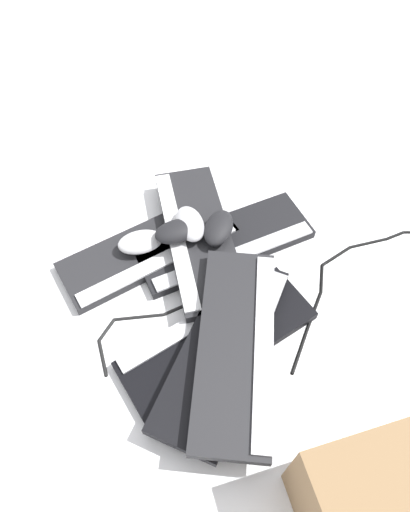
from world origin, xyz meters
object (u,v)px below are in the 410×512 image
keyboard_1 (217,338)px  mouse_0 (190,224)px  keyboard_2 (225,243)px  mouse_2 (141,242)px  keyboard_5 (198,236)px  mouse_3 (177,231)px  cardboard_box (398,495)px  keyboard_0 (150,250)px  keyboard_3 (224,347)px  mouse_1 (219,228)px  keyboard_4 (237,344)px

keyboard_1 → mouse_0: mouse_0 is taller
keyboard_1 → keyboard_2: 0.26m
keyboard_1 → mouse_2: bearing=-48.8°
keyboard_5 → keyboard_2: bearing=-174.6°
keyboard_2 → keyboard_5: keyboard_5 is taller
mouse_2 → mouse_3: bearing=170.6°
keyboard_2 → cardboard_box: (-0.30, 0.56, 0.09)m
keyboard_1 → mouse_3: bearing=-65.9°
keyboard_0 → keyboard_5: bearing=-167.6°
mouse_3 → mouse_0: bearing=17.0°
keyboard_3 → mouse_1: 0.29m
keyboard_3 → mouse_0: (0.09, -0.29, 0.04)m
keyboard_2 → mouse_0: bearing=-1.7°
keyboard_4 → mouse_1: bearing=-80.3°
keyboard_1 → keyboard_0: bearing=-52.1°
mouse_0 → mouse_2: size_ratio=1.00×
keyboard_5 → mouse_3: (0.05, 0.02, 0.04)m
keyboard_5 → mouse_2: size_ratio=4.22×
keyboard_2 → mouse_1: size_ratio=4.17×
keyboard_1 → keyboard_2: (-0.01, -0.26, 0.00)m
cardboard_box → keyboard_0: bearing=-47.5°
keyboard_4 → keyboard_5: keyboard_4 is taller
keyboard_0 → cardboard_box: 0.72m
keyboard_1 → keyboard_4: size_ratio=0.99×
keyboard_5 → mouse_3: mouse_3 is taller
keyboard_3 → mouse_2: bearing=-50.4°
keyboard_0 → mouse_3: bearing=-171.4°
keyboard_1 → keyboard_2: same height
keyboard_4 → mouse_3: (0.15, -0.28, 0.01)m
keyboard_4 → cardboard_box: size_ratio=1.46×
mouse_2 → mouse_3: 0.10m
keyboard_3 → mouse_3: bearing=-65.6°
keyboard_3 → mouse_0: 0.31m
mouse_2 → keyboard_1: bearing=112.2°
keyboard_1 → mouse_2: 0.30m
keyboard_5 → keyboard_1: bearing=103.2°
keyboard_4 → mouse_2: 0.35m
mouse_1 → mouse_3: size_ratio=1.00×
keyboard_0 → keyboard_5: size_ratio=0.96×
keyboard_3 → mouse_3: mouse_3 is taller
mouse_0 → keyboard_1: bearing=-3.8°
keyboard_3 → mouse_2: size_ratio=4.23×
keyboard_2 → mouse_1: (0.02, 0.01, 0.07)m
keyboard_2 → keyboard_4: keyboard_4 is taller
keyboard_2 → keyboard_5: 0.07m
keyboard_2 → keyboard_3: bearing=91.5°
mouse_3 → cardboard_box: (-0.41, 0.54, 0.02)m
keyboard_0 → mouse_3: 0.10m
keyboard_2 → mouse_3: size_ratio=4.17×
mouse_3 → keyboard_4: bearing=-85.7°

